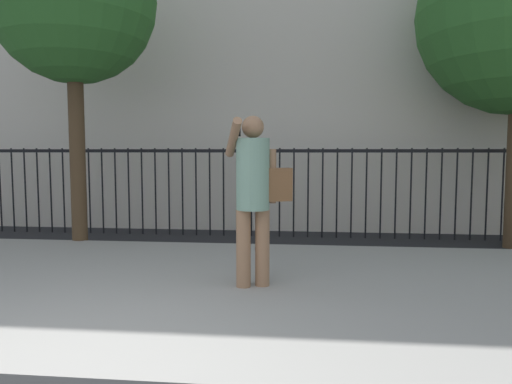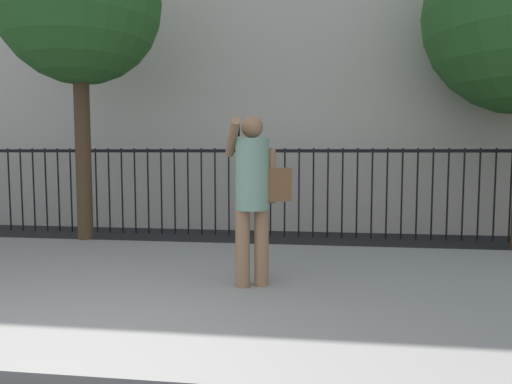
{
  "view_description": "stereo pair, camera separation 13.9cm",
  "coord_description": "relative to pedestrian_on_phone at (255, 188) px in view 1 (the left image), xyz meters",
  "views": [
    {
      "loc": [
        1.65,
        -2.75,
        1.55
      ],
      "look_at": [
        1.09,
        2.44,
        1.11
      ],
      "focal_mm": 33.89,
      "sensor_mm": 36.0,
      "label": 1
    },
    {
      "loc": [
        1.78,
        -2.73,
        1.55
      ],
      "look_at": [
        1.09,
        2.44,
        1.11
      ],
      "focal_mm": 33.89,
      "sensor_mm": 36.0,
      "label": 2
    }
  ],
  "objects": [
    {
      "name": "street_tree_mid",
      "position": [
        -3.04,
        2.31,
        2.64
      ],
      "size": [
        2.52,
        2.52,
        5.09
      ],
      "color": "#4C3823",
      "rests_on": "ground"
    },
    {
      "name": "pedestrian_on_phone",
      "position": [
        0.0,
        0.0,
        0.0
      ],
      "size": [
        0.72,
        0.54,
        1.75
      ],
      "color": "#936B4C",
      "rests_on": "sidewalk"
    },
    {
      "name": "sidewalk",
      "position": [
        -1.12,
        0.06,
        -1.1
      ],
      "size": [
        28.0,
        4.4,
        0.15
      ],
      "primitive_type": "cube",
      "color": "gray",
      "rests_on": "ground"
    },
    {
      "name": "building_facade",
      "position": [
        -1.12,
        6.36,
        3.75
      ],
      "size": [
        28.0,
        4.0,
        9.85
      ],
      "primitive_type": "cube",
      "color": "beige",
      "rests_on": "ground"
    },
    {
      "name": "iron_fence",
      "position": [
        -1.12,
        3.76,
        -0.15
      ],
      "size": [
        12.03,
        0.04,
        1.6
      ],
      "color": "black",
      "rests_on": "ground"
    }
  ]
}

